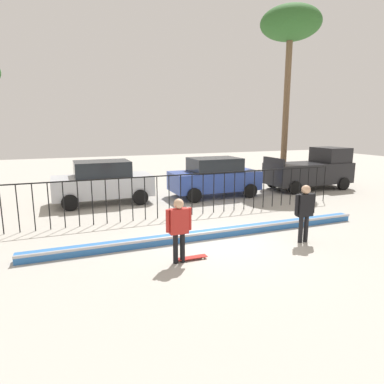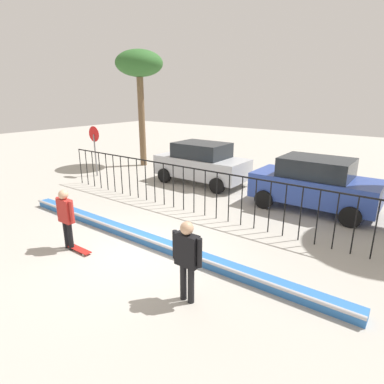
{
  "view_description": "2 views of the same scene",
  "coord_description": "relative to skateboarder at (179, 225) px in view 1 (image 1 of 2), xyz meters",
  "views": [
    {
      "loc": [
        -4.26,
        -8.66,
        3.46
      ],
      "look_at": [
        0.05,
        2.18,
        1.14
      ],
      "focal_mm": 31.53,
      "sensor_mm": 36.0,
      "label": 1
    },
    {
      "loc": [
        5.84,
        -5.38,
        4.08
      ],
      "look_at": [
        0.23,
        2.18,
        1.16
      ],
      "focal_mm": 30.02,
      "sensor_mm": 36.0,
      "label": 2
    }
  ],
  "objects": [
    {
      "name": "ground_plane",
      "position": [
        1.57,
        1.0,
        -1.0
      ],
      "size": [
        60.0,
        60.0,
        0.0
      ],
      "primitive_type": "plane",
      "color": "#ADA89E"
    },
    {
      "name": "palm_tree_tall",
      "position": [
        10.18,
        9.51,
        7.93
      ],
      "size": [
        3.44,
        3.44,
        10.11
      ],
      "color": "brown",
      "rests_on": "ground"
    },
    {
      "name": "camera_operator",
      "position": [
        3.98,
        0.09,
        0.04
      ],
      "size": [
        0.7,
        0.26,
        1.74
      ],
      "rotation": [
        0.0,
        0.0,
        2.47
      ],
      "color": "black",
      "rests_on": "ground"
    },
    {
      "name": "parked_car_silver",
      "position": [
        -0.92,
        7.6,
        -0.03
      ],
      "size": [
        4.3,
        2.12,
        1.9
      ],
      "rotation": [
        0.0,
        0.0,
        0.02
      ],
      "color": "#B7BABF",
      "rests_on": "ground"
    },
    {
      "name": "perimeter_fence",
      "position": [
        1.57,
        4.24,
        0.01
      ],
      "size": [
        14.04,
        0.04,
        1.62
      ],
      "color": "black",
      "rests_on": "ground"
    },
    {
      "name": "parked_car_blue",
      "position": [
        4.36,
        7.1,
        -0.03
      ],
      "size": [
        4.3,
        2.12,
        1.9
      ],
      "rotation": [
        0.0,
        0.0,
        -0.03
      ],
      "color": "#2D479E",
      "rests_on": "ground"
    },
    {
      "name": "bowl_coping_ledge",
      "position": [
        1.57,
        1.49,
        -0.88
      ],
      "size": [
        11.0,
        0.4,
        0.27
      ],
      "color": "#2D6BB7",
      "rests_on": "ground"
    },
    {
      "name": "skateboarder",
      "position": [
        0.0,
        0.0,
        0.0
      ],
      "size": [
        0.68,
        0.25,
        1.67
      ],
      "rotation": [
        0.0,
        0.0,
        0.06
      ],
      "color": "black",
      "rests_on": "ground"
    },
    {
      "name": "skateboard",
      "position": [
        0.38,
        0.05,
        -0.95
      ],
      "size": [
        0.8,
        0.2,
        0.07
      ],
      "rotation": [
        0.0,
        0.0,
        -0.21
      ],
      "color": "#A51E19",
      "rests_on": "ground"
    },
    {
      "name": "pickup_truck",
      "position": [
        10.2,
        6.96,
        0.03
      ],
      "size": [
        4.7,
        2.12,
        2.24
      ],
      "rotation": [
        0.0,
        0.0,
        -0.02
      ],
      "color": "black",
      "rests_on": "ground"
    }
  ]
}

